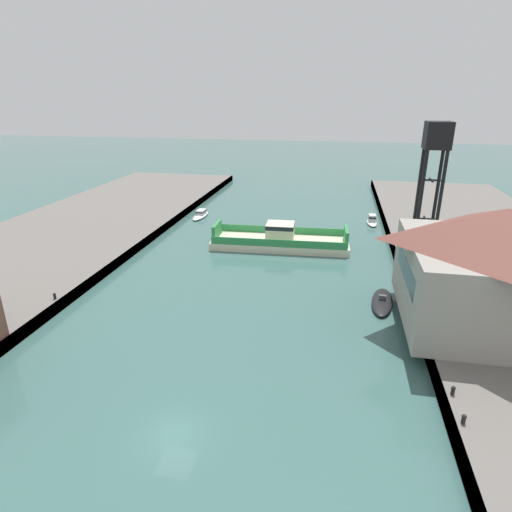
# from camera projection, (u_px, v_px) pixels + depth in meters

# --- Properties ---
(ground_plane) EXTENTS (400.00, 400.00, 0.00)m
(ground_plane) POSITION_uv_depth(u_px,v_px,m) (174.00, 434.00, 28.54)
(ground_plane) COLOR #3D6660
(chain_ferry) EXTENTS (20.68, 7.51, 3.68)m
(chain_ferry) POSITION_uv_depth(u_px,v_px,m) (280.00, 240.00, 63.57)
(chain_ferry) COLOR beige
(chain_ferry) RESTS_ON ground
(moored_boat_near_left) EXTENTS (1.90, 5.08, 1.60)m
(moored_boat_near_left) POSITION_uv_depth(u_px,v_px,m) (372.00, 220.00, 75.27)
(moored_boat_near_left) COLOR white
(moored_boat_near_left) RESTS_ON ground
(moored_boat_near_right) EXTENTS (2.99, 7.22, 1.07)m
(moored_boat_near_right) POSITION_uv_depth(u_px,v_px,m) (382.00, 302.00, 46.25)
(moored_boat_near_right) COLOR black
(moored_boat_near_right) RESTS_ON ground
(moored_boat_mid_left) EXTENTS (2.13, 6.63, 1.27)m
(moored_boat_mid_left) POSITION_uv_depth(u_px,v_px,m) (201.00, 214.00, 79.60)
(moored_boat_mid_left) COLOR white
(moored_boat_mid_left) RESTS_ON ground
(warehouse_shed) EXTENTS (15.73, 15.42, 11.02)m
(warehouse_shed) POSITION_uv_depth(u_px,v_px,m) (496.00, 267.00, 38.58)
(warehouse_shed) COLOR gray
(warehouse_shed) RESTS_ON quay_right
(crane_tower) EXTENTS (3.07, 3.07, 17.24)m
(crane_tower) POSITION_uv_depth(u_px,v_px,m) (435.00, 154.00, 53.10)
(crane_tower) COLOR black
(crane_tower) RESTS_ON quay_right
(bollard_right_mid) EXTENTS (0.32, 0.32, 0.71)m
(bollard_right_mid) POSITION_uv_depth(u_px,v_px,m) (464.00, 419.00, 27.65)
(bollard_right_mid) COLOR black
(bollard_right_mid) RESTS_ON quay_right
(bollard_right_aft) EXTENTS (0.32, 0.32, 0.71)m
(bollard_right_aft) POSITION_uv_depth(u_px,v_px,m) (453.00, 390.00, 30.34)
(bollard_right_aft) COLOR black
(bollard_right_aft) RESTS_ON quay_right
(bollard_left_far) EXTENTS (0.32, 0.32, 0.71)m
(bollard_left_far) POSITION_uv_depth(u_px,v_px,m) (55.00, 296.00, 44.64)
(bollard_left_far) COLOR black
(bollard_left_far) RESTS_ON quay_left
(bollard_right_far) EXTENTS (0.32, 0.32, 0.71)m
(bollard_right_far) POSITION_uv_depth(u_px,v_px,m) (431.00, 332.00, 37.81)
(bollard_right_far) COLOR black
(bollard_right_far) RESTS_ON quay_right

